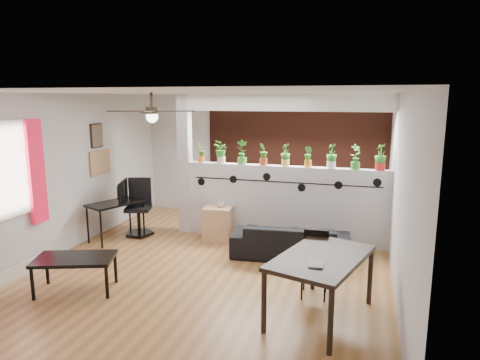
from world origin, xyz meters
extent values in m
cube|color=brown|center=(0.00, 0.00, -0.05)|extent=(6.30, 7.10, 0.10)
cube|color=#B7B7BA|center=(0.00, 3.02, 1.30)|extent=(6.30, 0.04, 2.90)
cube|color=#B7B7BA|center=(0.00, -3.02, 1.30)|extent=(6.30, 0.04, 2.90)
cube|color=#B7B7BA|center=(-2.62, 0.00, 1.30)|extent=(0.04, 7.10, 2.90)
cube|color=#B7B7BA|center=(2.62, 0.00, 1.30)|extent=(0.04, 7.10, 2.90)
cube|color=white|center=(0.00, 0.00, 2.65)|extent=(6.30, 7.10, 0.10)
cube|color=#BCBCC1|center=(0.80, 1.50, 0.68)|extent=(3.60, 0.18, 1.35)
cube|color=white|center=(0.80, 1.50, 2.45)|extent=(3.60, 0.18, 0.30)
cube|color=#BCBCC1|center=(-1.11, 1.50, 1.30)|extent=(0.22, 0.20, 2.60)
cube|color=#A2442F|center=(0.80, 2.97, 1.30)|extent=(3.90, 0.05, 2.60)
cube|color=black|center=(0.80, 1.40, 1.08)|extent=(3.31, 0.01, 0.02)
cylinder|color=black|center=(-0.75, 1.40, 1.00)|extent=(0.14, 0.01, 0.14)
cylinder|color=black|center=(-0.13, 1.40, 1.08)|extent=(0.14, 0.01, 0.14)
cylinder|color=black|center=(0.49, 1.40, 1.16)|extent=(0.14, 0.01, 0.14)
cylinder|color=black|center=(1.11, 1.40, 1.00)|extent=(0.14, 0.01, 0.14)
cylinder|color=black|center=(1.73, 1.40, 1.08)|extent=(0.14, 0.01, 0.14)
cylinder|color=black|center=(2.35, 1.40, 1.16)|extent=(0.14, 0.01, 0.14)
cube|color=white|center=(-2.58, -1.20, 1.55)|extent=(0.02, 0.95, 1.25)
cube|color=white|center=(-2.57, -1.20, 1.55)|extent=(0.04, 1.05, 1.35)
cube|color=red|center=(-2.53, -0.70, 1.45)|extent=(0.06, 0.30, 1.55)
cube|color=silver|center=(-2.54, -1.20, 0.09)|extent=(0.08, 1.00, 0.18)
cube|color=#A4794F|center=(-2.58, 0.95, 1.35)|extent=(0.03, 0.60, 0.45)
cube|color=#8C7259|center=(-2.58, 0.90, 1.85)|extent=(0.03, 0.30, 0.40)
cube|color=black|center=(-2.58, 0.90, 1.85)|extent=(0.02, 0.34, 0.44)
cylinder|color=black|center=(-0.80, -0.30, 2.50)|extent=(0.04, 0.04, 0.20)
cylinder|color=black|center=(-0.80, -0.30, 2.35)|extent=(0.18, 0.18, 0.10)
sphere|color=white|center=(-0.80, -0.30, 2.26)|extent=(0.17, 0.17, 0.17)
cube|color=black|center=(-0.48, -0.18, 2.34)|extent=(0.55, 0.29, 0.01)
cube|color=black|center=(-0.92, 0.02, 2.34)|extent=(0.29, 0.55, 0.01)
cube|color=black|center=(-1.12, -0.42, 2.34)|extent=(0.55, 0.29, 0.01)
cube|color=black|center=(-0.68, -0.62, 2.34)|extent=(0.29, 0.55, 0.01)
cylinder|color=orange|center=(-0.78, 1.50, 1.41)|extent=(0.12, 0.12, 0.12)
imported|color=#1C5E1B|center=(-0.78, 1.50, 1.58)|extent=(0.19, 0.21, 0.26)
cylinder|color=silver|center=(-0.39, 1.50, 1.41)|extent=(0.15, 0.15, 0.12)
imported|color=#1C5E1B|center=(-0.39, 1.50, 1.61)|extent=(0.27, 0.26, 0.32)
cylinder|color=green|center=(0.01, 1.50, 1.41)|extent=(0.16, 0.16, 0.12)
imported|color=#1C5E1B|center=(0.01, 1.50, 1.62)|extent=(0.26, 0.23, 0.35)
cylinder|color=#AC3C1B|center=(0.41, 1.50, 1.41)|extent=(0.14, 0.14, 0.12)
imported|color=#1C5E1B|center=(0.41, 1.50, 1.60)|extent=(0.18, 0.22, 0.30)
cylinder|color=#ECC653|center=(0.80, 1.50, 1.41)|extent=(0.14, 0.14, 0.12)
imported|color=#1C5E1B|center=(0.80, 1.50, 1.60)|extent=(0.20, 0.23, 0.30)
cylinder|color=orange|center=(1.20, 1.50, 1.41)|extent=(0.12, 0.12, 0.12)
imported|color=#1C5E1B|center=(1.20, 1.50, 1.58)|extent=(0.23, 0.22, 0.27)
cylinder|color=white|center=(1.59, 1.50, 1.41)|extent=(0.15, 0.15, 0.12)
imported|color=#1C5E1B|center=(1.59, 1.50, 1.61)|extent=(0.24, 0.26, 0.32)
cylinder|color=#378E33|center=(1.99, 1.50, 1.41)|extent=(0.15, 0.15, 0.12)
imported|color=#1C5E1B|center=(1.98, 1.50, 1.61)|extent=(0.27, 0.26, 0.32)
cylinder|color=red|center=(2.38, 1.50, 1.41)|extent=(0.16, 0.16, 0.12)
imported|color=#1C5E1B|center=(2.38, 1.50, 1.62)|extent=(0.26, 0.28, 0.35)
imported|color=black|center=(1.06, 0.70, 0.26)|extent=(1.84, 0.86, 0.52)
cube|color=tan|center=(-0.34, 1.16, 0.30)|extent=(0.54, 0.49, 0.61)
imported|color=gray|center=(-0.29, 1.16, 0.66)|extent=(0.14, 0.14, 0.11)
cube|color=black|center=(-2.10, 0.64, 0.68)|extent=(0.85, 1.08, 0.04)
cylinder|color=black|center=(-2.47, 0.32, 0.33)|extent=(0.03, 0.03, 0.66)
cylinder|color=black|center=(-2.08, 0.15, 0.33)|extent=(0.03, 0.03, 0.66)
cylinder|color=black|center=(-2.12, 1.13, 0.33)|extent=(0.03, 0.03, 0.66)
cylinder|color=black|center=(-1.73, 0.96, 0.33)|extent=(0.03, 0.03, 0.66)
imported|color=black|center=(-2.10, 0.79, 0.80)|extent=(0.35, 0.17, 0.20)
cylinder|color=black|center=(-1.83, 0.97, 0.04)|extent=(0.54, 0.54, 0.04)
cylinder|color=black|center=(-1.83, 0.97, 0.27)|extent=(0.06, 0.06, 0.46)
cube|color=black|center=(-1.83, 0.97, 0.52)|extent=(0.55, 0.55, 0.07)
cube|color=black|center=(-1.89, 1.16, 0.81)|extent=(0.42, 0.18, 0.50)
cube|color=black|center=(1.73, -1.13, 0.73)|extent=(1.20, 1.57, 0.05)
cylinder|color=black|center=(1.18, -1.64, 0.35)|extent=(0.06, 0.06, 0.71)
cylinder|color=black|center=(1.90, -1.86, 0.35)|extent=(0.06, 0.06, 0.71)
cylinder|color=black|center=(1.55, -0.40, 0.35)|extent=(0.06, 0.06, 0.71)
cylinder|color=black|center=(2.28, -0.62, 0.35)|extent=(0.06, 0.06, 0.71)
imported|color=gray|center=(1.63, -1.43, 0.77)|extent=(0.16, 0.21, 0.02)
cube|color=black|center=(1.60, -0.60, 0.40)|extent=(0.36, 0.36, 0.03)
cube|color=black|center=(1.59, -0.45, 0.63)|extent=(0.32, 0.04, 0.43)
cube|color=black|center=(1.46, -0.75, 0.20)|extent=(0.02, 0.02, 0.40)
cube|color=black|center=(1.75, -0.74, 0.20)|extent=(0.02, 0.02, 0.40)
cube|color=black|center=(1.45, -0.47, 0.41)|extent=(0.02, 0.02, 0.83)
cube|color=black|center=(1.73, -0.45, 0.41)|extent=(0.02, 0.02, 0.83)
cube|color=black|center=(-1.45, -1.36, 0.45)|extent=(1.14, 0.87, 0.04)
cylinder|color=black|center=(-1.80, -1.74, 0.21)|extent=(0.04, 0.04, 0.43)
cylinder|color=black|center=(-0.93, -1.42, 0.21)|extent=(0.04, 0.04, 0.43)
cylinder|color=black|center=(-1.96, -1.29, 0.21)|extent=(0.04, 0.04, 0.43)
cylinder|color=black|center=(-1.09, -0.97, 0.21)|extent=(0.04, 0.04, 0.43)
camera|label=1|loc=(2.15, -5.82, 2.52)|focal=32.00mm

